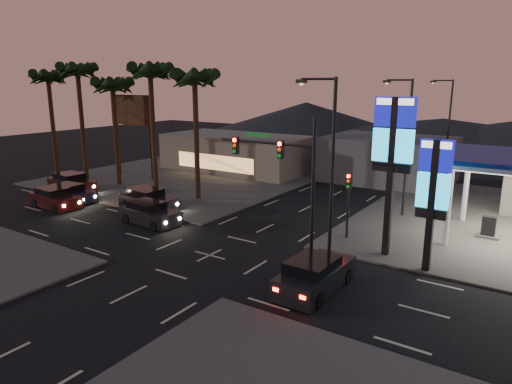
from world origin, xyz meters
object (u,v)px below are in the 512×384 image
Objects in this scene: traffic_signal_mast at (284,168)px; suv_station at (315,275)px; car_lane_a_mid at (55,198)px; car_lane_a_rear at (70,194)px; pylon_sign_tall at (393,146)px; car_lane_b_mid at (148,200)px; car_lane_b_rear at (71,183)px; pylon_sign_short at (433,186)px; car_lane_b_front at (146,199)px; car_lane_a_front at (149,214)px.

traffic_signal_mast reaches higher than suv_station.
car_lane_a_mid is 1.04× the size of car_lane_a_rear.
car_lane_b_mid is at bearing -178.34° from pylon_sign_tall.
pylon_sign_tall is 19.56m from car_lane_b_mid.
car_lane_b_rear reaches higher than car_lane_a_mid.
pylon_sign_short is at bearing 19.13° from traffic_signal_mast.
car_lane_b_front is (-21.53, 0.56, -3.90)m from pylon_sign_short.
car_lane_a_front is at bearing -40.44° from car_lane_b_front.
suv_station is at bearing -8.62° from car_lane_a_rear.
pylon_sign_short is at bearing 6.56° from car_lane_a_mid.
suv_station is at bearing -18.24° from car_lane_b_front.
traffic_signal_mast reaches higher than car_lane_b_mid.
car_lane_b_rear is (-10.41, 0.45, 0.01)m from car_lane_b_mid.
car_lane_a_rear is 4.07m from car_lane_b_rear.
traffic_signal_mast is 12.06m from car_lane_a_front.
pylon_sign_tall reaches higher than car_lane_b_rear.
car_lane_b_front is 18.53m from suv_station.
car_lane_a_front is at bearing 6.80° from car_lane_a_mid.
car_lane_b_mid reaches higher than car_lane_a_front.
car_lane_a_rear is at bearing 106.25° from car_lane_a_mid.
traffic_signal_mast is 1.55× the size of car_lane_b_front.
car_lane_a_rear is 7.43m from car_lane_b_mid.
pylon_sign_tall is 19.85m from car_lane_b_front.
pylon_sign_tall is 1.78× the size of suv_station.
car_lane_b_front is at bearing 139.56° from car_lane_a_front.
car_lane_b_rear is (-29.13, -0.09, -5.62)m from pylon_sign_tall.
car_lane_b_mid is 0.97× the size of car_lane_b_rear.
suv_station is (17.60, -5.80, 0.02)m from car_lane_b_front.
pylon_sign_short is 0.88× the size of traffic_signal_mast.
pylon_sign_tall is 1.74× the size of car_lane_b_front.
car_lane_b_mid is at bearing 161.77° from suv_station.
car_lane_a_front is 1.03× the size of car_lane_a_rear.
traffic_signal_mast is at bearing 1.93° from car_lane_a_mid.
pylon_sign_short is at bearing -1.65° from car_lane_b_rear.
pylon_sign_short is 1.39× the size of suv_station.
suv_station is (17.28, -5.69, 0.02)m from car_lane_b_mid.
suv_station is (27.70, -6.14, 0.00)m from car_lane_b_rear.
car_lane_b_mid is 10.42m from car_lane_b_rear.
car_lane_b_rear is (-10.10, 0.34, 0.01)m from car_lane_b_front.
car_lane_b_front is at bearing -178.69° from pylon_sign_tall.
traffic_signal_mast reaches higher than pylon_sign_short.
traffic_signal_mast is 21.63m from car_lane_a_rear.
traffic_signal_mast is 1.63× the size of car_lane_a_front.
car_lane_b_mid is 1.01× the size of suv_station.
pylon_sign_short is at bearing 3.08° from car_lane_a_rear.
pylon_sign_short is 31.88m from car_lane_b_rear.
car_lane_a_mid is at bearing -149.29° from car_lane_b_front.
suv_station is (24.44, -3.71, 0.07)m from car_lane_a_rear.
pylon_sign_short is 28.69m from car_lane_a_rear.
suv_station is at bearing -4.83° from car_lane_a_mid.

